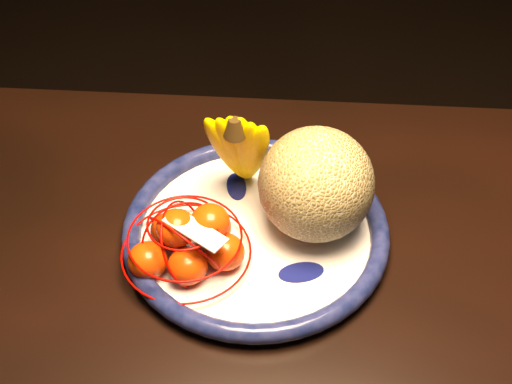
{
  "coord_description": "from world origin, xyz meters",
  "views": [
    {
      "loc": [
        0.14,
        -0.35,
        1.4
      ],
      "look_at": [
        0.13,
        0.24,
        0.81
      ],
      "focal_mm": 50.0,
      "sensor_mm": 36.0,
      "label": 1
    }
  ],
  "objects_px": {
    "fruit_bowl": "(256,231)",
    "banana_bunch": "(241,146)",
    "dining_table": "(105,383)",
    "cantaloupe": "(316,184)",
    "mandarin_bag": "(189,241)"
  },
  "relations": [
    {
      "from": "dining_table",
      "to": "cantaloupe",
      "type": "height_order",
      "value": "cantaloupe"
    },
    {
      "from": "dining_table",
      "to": "cantaloupe",
      "type": "bearing_deg",
      "value": 38.0
    },
    {
      "from": "fruit_bowl",
      "to": "mandarin_bag",
      "type": "bearing_deg",
      "value": -150.12
    },
    {
      "from": "fruit_bowl",
      "to": "banana_bunch",
      "type": "height_order",
      "value": "banana_bunch"
    },
    {
      "from": "banana_bunch",
      "to": "mandarin_bag",
      "type": "height_order",
      "value": "banana_bunch"
    },
    {
      "from": "mandarin_bag",
      "to": "banana_bunch",
      "type": "bearing_deg",
      "value": 62.96
    },
    {
      "from": "fruit_bowl",
      "to": "mandarin_bag",
      "type": "relative_size",
      "value": 2.09
    },
    {
      "from": "dining_table",
      "to": "banana_bunch",
      "type": "relative_size",
      "value": 9.85
    },
    {
      "from": "fruit_bowl",
      "to": "cantaloupe",
      "type": "height_order",
      "value": "cantaloupe"
    },
    {
      "from": "cantaloupe",
      "to": "dining_table",
      "type": "bearing_deg",
      "value": -144.55
    },
    {
      "from": "cantaloupe",
      "to": "banana_bunch",
      "type": "xyz_separation_m",
      "value": [
        -0.09,
        0.05,
        0.01
      ]
    },
    {
      "from": "dining_table",
      "to": "cantaloupe",
      "type": "xyz_separation_m",
      "value": [
        0.24,
        0.17,
        0.16
      ]
    },
    {
      "from": "cantaloupe",
      "to": "banana_bunch",
      "type": "height_order",
      "value": "banana_bunch"
    },
    {
      "from": "dining_table",
      "to": "cantaloupe",
      "type": "relative_size",
      "value": 11.12
    },
    {
      "from": "cantaloupe",
      "to": "banana_bunch",
      "type": "bearing_deg",
      "value": 149.14
    }
  ]
}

